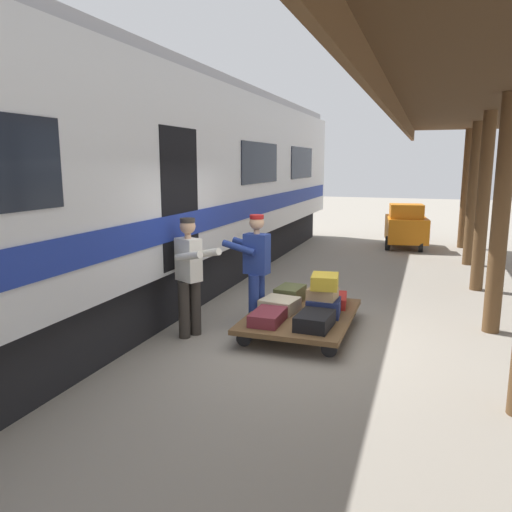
{
  "coord_description": "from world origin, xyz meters",
  "views": [
    {
      "loc": [
        -1.6,
        6.46,
        2.45
      ],
      "look_at": [
        0.68,
        -0.09,
        1.15
      ],
      "focal_mm": 34.86,
      "sensor_mm": 36.0,
      "label": 1
    }
  ],
  "objects_px": {
    "luggage_cart": "(301,316)",
    "suitcase_tan_vintage": "(322,293)",
    "suitcase_burgundy_valise": "(268,317)",
    "suitcase_red_plastic": "(331,300)",
    "train_car": "(93,189)",
    "suitcase_navy_fabric": "(323,307)",
    "porter_by_door": "(190,273)",
    "suitcase_cream_canvas": "(280,305)",
    "suitcase_olive_duffel": "(290,294)",
    "baggage_tug": "(406,227)",
    "suitcase_black_hardshell": "(315,321)",
    "porter_in_overalls": "(256,266)",
    "suitcase_yellow_case": "(325,281)"
  },
  "relations": [
    {
      "from": "luggage_cart",
      "to": "suitcase_tan_vintage",
      "type": "distance_m",
      "value": 0.48
    },
    {
      "from": "suitcase_burgundy_valise",
      "to": "suitcase_red_plastic",
      "type": "xyz_separation_m",
      "value": [
        -0.66,
        -1.16,
        -0.0
      ]
    },
    {
      "from": "train_car",
      "to": "luggage_cart",
      "type": "xyz_separation_m",
      "value": [
        -3.23,
        -0.39,
        -1.82
      ]
    },
    {
      "from": "suitcase_navy_fabric",
      "to": "porter_by_door",
      "type": "bearing_deg",
      "value": 22.32
    },
    {
      "from": "suitcase_navy_fabric",
      "to": "suitcase_tan_vintage",
      "type": "xyz_separation_m",
      "value": [
        0.02,
        -0.01,
        0.2
      ]
    },
    {
      "from": "suitcase_cream_canvas",
      "to": "suitcase_tan_vintage",
      "type": "bearing_deg",
      "value": -179.44
    },
    {
      "from": "suitcase_olive_duffel",
      "to": "luggage_cart",
      "type": "bearing_deg",
      "value": 119.52
    },
    {
      "from": "baggage_tug",
      "to": "porter_by_door",
      "type": "bearing_deg",
      "value": 74.06
    },
    {
      "from": "suitcase_olive_duffel",
      "to": "suitcase_burgundy_valise",
      "type": "xyz_separation_m",
      "value": [
        0.0,
        1.16,
        -0.04
      ]
    },
    {
      "from": "suitcase_olive_duffel",
      "to": "porter_by_door",
      "type": "height_order",
      "value": "porter_by_door"
    },
    {
      "from": "suitcase_navy_fabric",
      "to": "suitcase_black_hardshell",
      "type": "height_order",
      "value": "suitcase_navy_fabric"
    },
    {
      "from": "suitcase_burgundy_valise",
      "to": "suitcase_cream_canvas",
      "type": "distance_m",
      "value": 0.58
    },
    {
      "from": "porter_in_overalls",
      "to": "suitcase_navy_fabric",
      "type": "bearing_deg",
      "value": 178.44
    },
    {
      "from": "suitcase_navy_fabric",
      "to": "suitcase_burgundy_valise",
      "type": "relative_size",
      "value": 0.75
    },
    {
      "from": "suitcase_black_hardshell",
      "to": "train_car",
      "type": "bearing_deg",
      "value": -3.1
    },
    {
      "from": "train_car",
      "to": "porter_by_door",
      "type": "height_order",
      "value": "train_car"
    },
    {
      "from": "suitcase_red_plastic",
      "to": "suitcase_black_hardshell",
      "type": "relative_size",
      "value": 0.98
    },
    {
      "from": "suitcase_tan_vintage",
      "to": "porter_by_door",
      "type": "relative_size",
      "value": 0.23
    },
    {
      "from": "suitcase_navy_fabric",
      "to": "suitcase_red_plastic",
      "type": "bearing_deg",
      "value": -90.0
    },
    {
      "from": "luggage_cart",
      "to": "baggage_tug",
      "type": "relative_size",
      "value": 1.15
    },
    {
      "from": "luggage_cart",
      "to": "suitcase_red_plastic",
      "type": "xyz_separation_m",
      "value": [
        -0.33,
        -0.58,
        0.12
      ]
    },
    {
      "from": "suitcase_olive_duffel",
      "to": "suitcase_burgundy_valise",
      "type": "bearing_deg",
      "value": 90.0
    },
    {
      "from": "suitcase_black_hardshell",
      "to": "porter_by_door",
      "type": "bearing_deg",
      "value": 4.71
    },
    {
      "from": "suitcase_black_hardshell",
      "to": "suitcase_tan_vintage",
      "type": "bearing_deg",
      "value": -88.0
    },
    {
      "from": "suitcase_yellow_case",
      "to": "train_car",
      "type": "bearing_deg",
      "value": 6.56
    },
    {
      "from": "suitcase_olive_duffel",
      "to": "suitcase_red_plastic",
      "type": "relative_size",
      "value": 0.89
    },
    {
      "from": "train_car",
      "to": "suitcase_yellow_case",
      "type": "relative_size",
      "value": 44.39
    },
    {
      "from": "suitcase_olive_duffel",
      "to": "suitcase_tan_vintage",
      "type": "bearing_deg",
      "value": 137.96
    },
    {
      "from": "train_car",
      "to": "suitcase_cream_canvas",
      "type": "distance_m",
      "value": 3.38
    },
    {
      "from": "suitcase_navy_fabric",
      "to": "porter_by_door",
      "type": "relative_size",
      "value": 0.28
    },
    {
      "from": "suitcase_olive_duffel",
      "to": "suitcase_black_hardshell",
      "type": "xyz_separation_m",
      "value": [
        -0.66,
        1.16,
        -0.02
      ]
    },
    {
      "from": "porter_in_overalls",
      "to": "baggage_tug",
      "type": "height_order",
      "value": "porter_in_overalls"
    },
    {
      "from": "suitcase_burgundy_valise",
      "to": "suitcase_navy_fabric",
      "type": "bearing_deg",
      "value": -138.55
    },
    {
      "from": "suitcase_olive_duffel",
      "to": "suitcase_burgundy_valise",
      "type": "height_order",
      "value": "suitcase_olive_duffel"
    },
    {
      "from": "porter_in_overalls",
      "to": "baggage_tug",
      "type": "relative_size",
      "value": 0.93
    },
    {
      "from": "train_car",
      "to": "suitcase_burgundy_valise",
      "type": "relative_size",
      "value": 32.81
    },
    {
      "from": "suitcase_cream_canvas",
      "to": "porter_by_door",
      "type": "distance_m",
      "value": 1.44
    },
    {
      "from": "luggage_cart",
      "to": "suitcase_tan_vintage",
      "type": "relative_size",
      "value": 5.34
    },
    {
      "from": "suitcase_tan_vintage",
      "to": "porter_in_overalls",
      "type": "bearing_deg",
      "value": -1.24
    },
    {
      "from": "suitcase_red_plastic",
      "to": "baggage_tug",
      "type": "bearing_deg",
      "value": -95.74
    },
    {
      "from": "train_car",
      "to": "suitcase_yellow_case",
      "type": "xyz_separation_m",
      "value": [
        -3.56,
        -0.41,
        -1.28
      ]
    },
    {
      "from": "luggage_cart",
      "to": "suitcase_yellow_case",
      "type": "relative_size",
      "value": 4.55
    },
    {
      "from": "luggage_cart",
      "to": "suitcase_burgundy_valise",
      "type": "height_order",
      "value": "suitcase_burgundy_valise"
    },
    {
      "from": "porter_by_door",
      "to": "suitcase_red_plastic",
      "type": "bearing_deg",
      "value": -143.54
    },
    {
      "from": "suitcase_yellow_case",
      "to": "porter_by_door",
      "type": "bearing_deg",
      "value": 22.86
    },
    {
      "from": "suitcase_navy_fabric",
      "to": "porter_in_overalls",
      "type": "height_order",
      "value": "porter_in_overalls"
    },
    {
      "from": "suitcase_burgundy_valise",
      "to": "baggage_tug",
      "type": "relative_size",
      "value": 0.34
    },
    {
      "from": "train_car",
      "to": "suitcase_tan_vintage",
      "type": "distance_m",
      "value": 3.84
    },
    {
      "from": "suitcase_yellow_case",
      "to": "porter_by_door",
      "type": "distance_m",
      "value": 1.93
    },
    {
      "from": "suitcase_black_hardshell",
      "to": "suitcase_yellow_case",
      "type": "height_order",
      "value": "suitcase_yellow_case"
    }
  ]
}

